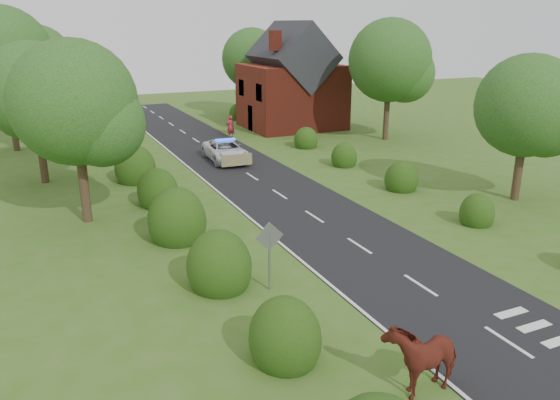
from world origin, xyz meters
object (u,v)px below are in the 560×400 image
cow (421,359)px  police_van (226,151)px  road_sign (269,246)px  pedestrian_red (230,126)px  pedestrian_purple (230,124)px

cow → police_van: size_ratio=0.44×
cow → road_sign: bearing=-175.0°
cow → pedestrian_red: 33.21m
road_sign → pedestrian_purple: size_ratio=1.63×
road_sign → pedestrian_purple: (8.49, 27.55, -0.88)m
road_sign → pedestrian_red: size_ratio=1.43×
pedestrian_red → pedestrian_purple: (0.53, 1.48, -0.11)m
police_van → road_sign: bearing=-102.1°
road_sign → pedestrian_purple: road_sign is taller
pedestrian_red → pedestrian_purple: size_ratio=1.14×
road_sign → cow: bearing=-78.1°
road_sign → police_van: (4.91, 18.54, -0.97)m
police_van → pedestrian_red: size_ratio=2.87×
cow → police_van: cow is taller
pedestrian_red → pedestrian_purple: bearing=-127.5°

